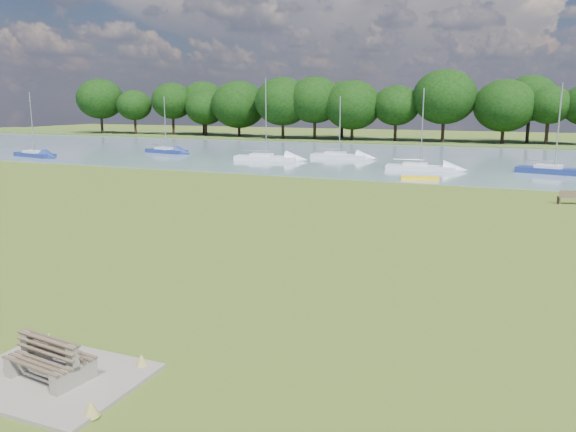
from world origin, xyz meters
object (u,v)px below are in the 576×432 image
at_px(kayak, 420,178).
at_px(sailboat_7, 266,156).
at_px(sailboat_1, 554,169).
at_px(bench_pair, 50,360).
at_px(sailboat_0, 166,150).
at_px(sailboat_4, 34,153).
at_px(sailboat_5, 420,166).
at_px(sailboat_3, 339,155).
at_px(riverbank_bench, 570,197).

relative_size(kayak, sailboat_7, 0.35).
bearing_deg(sailboat_7, sailboat_1, -9.54).
xyz_separation_m(bench_pair, sailboat_1, (12.37, 46.80, -0.00)).
bearing_deg(sailboat_1, kayak, -126.90).
relative_size(bench_pair, sailboat_0, 0.30).
xyz_separation_m(bench_pair, sailboat_4, (-43.62, 40.46, -0.04)).
bearing_deg(sailboat_5, sailboat_3, 138.49).
height_order(bench_pair, sailboat_4, sailboat_4).
bearing_deg(sailboat_4, sailboat_5, 16.76).
relative_size(kayak, sailboat_3, 0.44).
bearing_deg(sailboat_0, bench_pair, -47.24).
bearing_deg(kayak, sailboat_5, 87.83).
xyz_separation_m(sailboat_3, sailboat_7, (-6.91, -5.10, 0.01)).
bearing_deg(riverbank_bench, bench_pair, -130.93).
height_order(sailboat_1, sailboat_4, sailboat_1).
relative_size(sailboat_0, sailboat_5, 0.92).
bearing_deg(sailboat_3, riverbank_bench, -44.75).
bearing_deg(sailboat_3, sailboat_7, -143.92).
xyz_separation_m(riverbank_bench, sailboat_3, (-22.62, 22.14, 0.02)).
xyz_separation_m(bench_pair, riverbank_bench, (12.76, 30.58, -0.07)).
bearing_deg(bench_pair, sailboat_5, 96.38).
bearing_deg(sailboat_5, riverbank_bench, -55.03).
height_order(bench_pair, sailboat_3, sailboat_3).
bearing_deg(sailboat_0, sailboat_5, 0.26).
height_order(sailboat_1, sailboat_5, sailboat_1).
bearing_deg(sailboat_1, sailboat_0, -172.17).
distance_m(bench_pair, sailboat_7, 50.49).
bearing_deg(sailboat_0, sailboat_7, -1.16).
bearing_deg(bench_pair, sailboat_1, 82.49).
xyz_separation_m(kayak, sailboat_3, (-11.82, 14.72, 0.28)).
bearing_deg(sailboat_5, bench_pair, -95.99).
xyz_separation_m(bench_pair, sailboat_5, (0.72, 44.91, -0.08)).
xyz_separation_m(sailboat_4, sailboat_7, (26.84, 7.16, -0.00)).
relative_size(bench_pair, sailboat_4, 0.28).
bearing_deg(sailboat_5, sailboat_1, 4.15).
relative_size(riverbank_bench, sailboat_4, 0.21).
xyz_separation_m(riverbank_bench, sailboat_0, (-45.00, 20.18, 0.01)).
relative_size(riverbank_bench, sailboat_7, 0.17).
xyz_separation_m(riverbank_bench, sailboat_5, (-12.04, 14.33, -0.01)).
relative_size(sailboat_0, sailboat_3, 1.00).
height_order(sailboat_4, sailboat_5, sailboat_5).
distance_m(riverbank_bench, sailboat_0, 49.32).
relative_size(bench_pair, sailboat_1, 0.26).
relative_size(kayak, sailboat_1, 0.38).
height_order(kayak, sailboat_5, sailboat_5).
bearing_deg(riverbank_bench, sailboat_0, 137.56).
bearing_deg(sailboat_5, sailboat_7, 166.11).
relative_size(sailboat_4, sailboat_7, 0.83).
height_order(riverbank_bench, sailboat_4, sailboat_4).
distance_m(riverbank_bench, sailboat_3, 31.65).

